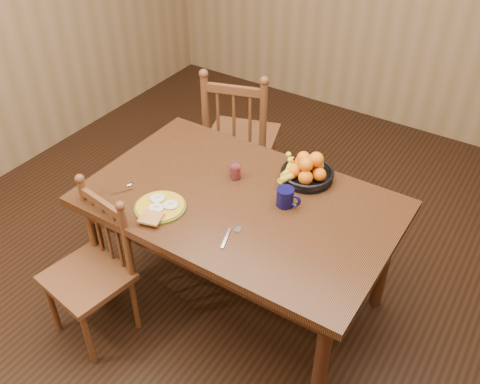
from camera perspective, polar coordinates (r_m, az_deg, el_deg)
The scene contains 10 objects.
room at distance 2.44m, azimuth 0.00°, elevation 10.26°, with size 4.52×5.02×2.72m.
dining_table at distance 2.82m, azimuth 0.00°, elevation -2.17°, with size 1.60×1.00×0.75m.
chair_far at distance 3.72m, azimuth 0.02°, elevation 5.77°, with size 0.59×0.57×1.04m.
chair_near at distance 2.94m, azimuth -15.49°, elevation -8.17°, with size 0.45×0.44×0.88m.
breakfast_plate at distance 2.73m, azimuth -8.55°, elevation -1.59°, with size 0.26×0.30×0.04m.
fork at distance 2.56m, azimuth -1.06°, elevation -4.58°, with size 0.06×0.18×0.00m.
spoon at distance 2.91m, azimuth -12.00°, elevation 0.59°, with size 0.08×0.15×0.01m.
coffee_mug at distance 2.71m, azimuth 4.92°, elevation -0.56°, with size 0.13×0.09×0.10m.
juice_glass at distance 2.90m, azimuth -0.50°, elevation 2.21°, with size 0.06×0.06×0.09m.
fruit_bowl at distance 2.90m, azimuth 7.08°, elevation 2.30°, with size 0.32×0.32×0.17m.
Camera 1 is at (1.17, -1.82, 2.48)m, focal length 40.00 mm.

